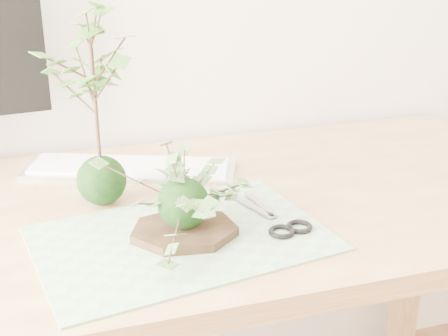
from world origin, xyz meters
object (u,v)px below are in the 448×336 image
Objects in this scene: ivy_kokedama at (183,181)px; keyboard at (130,168)px; maple_kokedama at (92,61)px; desk at (180,245)px.

ivy_kokedama is 0.33m from keyboard.
maple_kokedama is 0.84× the size of keyboard.
desk is 5.45× the size of ivy_kokedama.
desk is at bearing -18.77° from maple_kokedama.
keyboard is (0.07, 0.14, -0.26)m from maple_kokedama.
desk is 0.22m from keyboard.
ivy_kokedama reaches higher than desk.
ivy_kokedama is at bearing -99.61° from desk.
maple_kokedama is at bearing 122.72° from ivy_kokedama.
ivy_kokedama is 0.27m from maple_kokedama.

